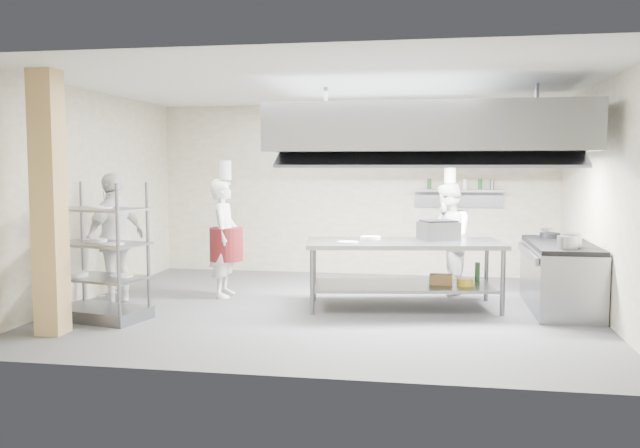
% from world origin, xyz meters
% --- Properties ---
extents(floor, '(7.00, 7.00, 0.00)m').
position_xyz_m(floor, '(0.00, 0.00, 0.00)').
color(floor, '#3D3D40').
rests_on(floor, ground).
extents(ceiling, '(7.00, 7.00, 0.00)m').
position_xyz_m(ceiling, '(0.00, 0.00, 3.00)').
color(ceiling, silver).
rests_on(ceiling, wall_back).
extents(wall_back, '(7.00, 0.00, 7.00)m').
position_xyz_m(wall_back, '(0.00, 3.00, 1.50)').
color(wall_back, '#9F977E').
rests_on(wall_back, ground).
extents(wall_left, '(0.00, 6.00, 6.00)m').
position_xyz_m(wall_left, '(-3.50, 0.00, 1.50)').
color(wall_left, '#9F977E').
rests_on(wall_left, ground).
extents(wall_right, '(0.00, 6.00, 6.00)m').
position_xyz_m(wall_right, '(3.50, 0.00, 1.50)').
color(wall_right, '#9F977E').
rests_on(wall_right, ground).
extents(column, '(0.30, 0.30, 3.00)m').
position_xyz_m(column, '(-2.90, -1.90, 1.50)').
color(column, tan).
rests_on(column, floor).
extents(exhaust_hood, '(4.00, 2.50, 0.60)m').
position_xyz_m(exhaust_hood, '(1.30, 0.40, 2.40)').
color(exhaust_hood, gray).
rests_on(exhaust_hood, ceiling).
extents(hood_strip_a, '(1.60, 0.12, 0.04)m').
position_xyz_m(hood_strip_a, '(0.40, 0.40, 2.08)').
color(hood_strip_a, white).
rests_on(hood_strip_a, exhaust_hood).
extents(hood_strip_b, '(1.60, 0.12, 0.04)m').
position_xyz_m(hood_strip_b, '(2.20, 0.40, 2.08)').
color(hood_strip_b, white).
rests_on(hood_strip_b, exhaust_hood).
extents(wall_shelf, '(1.50, 0.28, 0.04)m').
position_xyz_m(wall_shelf, '(1.80, 2.84, 1.50)').
color(wall_shelf, gray).
rests_on(wall_shelf, wall_back).
extents(island, '(2.75, 1.48, 0.91)m').
position_xyz_m(island, '(1.00, 0.22, 0.46)').
color(island, gray).
rests_on(island, floor).
extents(island_worktop, '(2.75, 1.48, 0.06)m').
position_xyz_m(island_worktop, '(1.00, 0.22, 0.88)').
color(island_worktop, gray).
rests_on(island_worktop, island).
extents(island_undershelf, '(2.53, 1.34, 0.04)m').
position_xyz_m(island_undershelf, '(1.00, 0.22, 0.30)').
color(island_undershelf, gray).
rests_on(island_undershelf, island).
extents(pass_rack, '(1.27, 0.91, 1.72)m').
position_xyz_m(pass_rack, '(-2.72, -1.12, 0.86)').
color(pass_rack, gray).
rests_on(pass_rack, floor).
extents(cooking_range, '(0.80, 2.00, 0.84)m').
position_xyz_m(cooking_range, '(3.08, 0.50, 0.42)').
color(cooking_range, slate).
rests_on(cooking_range, floor).
extents(range_top, '(0.78, 1.96, 0.06)m').
position_xyz_m(range_top, '(3.08, 0.50, 0.87)').
color(range_top, black).
rests_on(range_top, cooking_range).
extents(chef_head, '(0.48, 0.67, 1.73)m').
position_xyz_m(chef_head, '(-1.63, 0.55, 0.87)').
color(chef_head, silver).
rests_on(chef_head, floor).
extents(chef_line, '(0.81, 0.94, 1.68)m').
position_xyz_m(chef_line, '(1.60, 1.32, 0.84)').
color(chef_line, white).
rests_on(chef_line, floor).
extents(chef_plating, '(0.75, 1.16, 1.83)m').
position_xyz_m(chef_plating, '(-3.00, -0.13, 0.92)').
color(chef_plating, silver).
rests_on(chef_plating, floor).
extents(griddle, '(0.62, 0.56, 0.24)m').
position_xyz_m(griddle, '(1.46, 0.49, 1.03)').
color(griddle, slate).
rests_on(griddle, island_worktop).
extents(wicker_basket, '(0.31, 0.22, 0.13)m').
position_xyz_m(wicker_basket, '(1.50, 0.31, 0.39)').
color(wicker_basket, olive).
rests_on(wicker_basket, island_undershelf).
extents(stockpot, '(0.25, 0.25, 0.18)m').
position_xyz_m(stockpot, '(3.11, -0.01, 0.99)').
color(stockpot, gray).
rests_on(stockpot, range_top).
extents(plate_stack, '(0.28, 0.28, 0.05)m').
position_xyz_m(plate_stack, '(-2.72, -1.12, 0.55)').
color(plate_stack, white).
rests_on(plate_stack, pass_rack).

